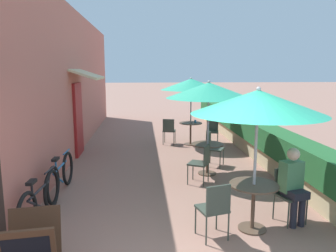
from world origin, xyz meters
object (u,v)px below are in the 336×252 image
(patio_table_near, at_px, (253,197))
(coffee_cup_far, at_px, (195,121))
(cafe_chair_mid_left, at_px, (212,146))
(cafe_chair_mid_right, at_px, (202,161))
(cafe_chair_near_left, at_px, (288,190))
(patio_table_mid, at_px, (208,152))
(patio_table_far, at_px, (191,129))
(patio_umbrella_mid, at_px, (209,90))
(cafe_chair_near_right, at_px, (215,206))
(cafe_chair_far_left, at_px, (212,129))
(patio_umbrella_far, at_px, (191,84))
(seated_patron_near_left, at_px, (293,183))
(bicycle_leaning, at_px, (40,200))
(bicycle_second, at_px, (61,175))
(patio_umbrella_near, at_px, (258,102))
(cafe_chair_far_right, at_px, (169,129))

(patio_table_near, bearing_deg, coffee_cup_far, 89.61)
(cafe_chair_mid_left, bearing_deg, cafe_chair_mid_right, 6.08)
(patio_table_near, xyz_separation_m, cafe_chair_near_left, (0.67, 0.27, -0.01))
(patio_table_near, bearing_deg, cafe_chair_mid_left, 88.38)
(patio_table_mid, relative_size, patio_table_far, 1.00)
(cafe_chair_near_left, xyz_separation_m, patio_umbrella_mid, (-0.83, 2.53, 1.49))
(cafe_chair_near_right, bearing_deg, cafe_chair_near_left, 6.08)
(patio_table_near, bearing_deg, cafe_chair_far_left, 84.08)
(patio_table_mid, relative_size, patio_umbrella_far, 0.34)
(cafe_chair_near_left, relative_size, seated_patron_near_left, 0.70)
(patio_table_far, distance_m, bicycle_leaning, 6.32)
(seated_patron_near_left, height_order, bicycle_second, seated_patron_near_left)
(patio_umbrella_mid, height_order, patio_table_far, patio_umbrella_mid)
(cafe_chair_mid_right, relative_size, patio_umbrella_far, 0.39)
(patio_umbrella_far, xyz_separation_m, coffee_cup_far, (0.15, -0.00, -1.22))
(patio_umbrella_far, bearing_deg, patio_umbrella_near, -88.91)
(patio_table_mid, height_order, cafe_chair_far_right, cafe_chair_far_right)
(seated_patron_near_left, distance_m, patio_umbrella_mid, 3.07)
(cafe_chair_far_left, bearing_deg, coffee_cup_far, 4.55)
(patio_table_far, xyz_separation_m, bicycle_leaning, (-3.27, -5.41, -0.16))
(cafe_chair_near_left, distance_m, patio_table_mid, 2.66)
(cafe_chair_mid_right, xyz_separation_m, coffee_cup_far, (0.47, 3.79, 0.27))
(cafe_chair_far_right, bearing_deg, patio_umbrella_near, -69.79)
(bicycle_second, bearing_deg, cafe_chair_far_right, 61.06)
(patio_table_near, bearing_deg, patio_table_mid, 93.35)
(patio_table_near, height_order, cafe_chair_far_right, cafe_chair_far_right)
(coffee_cup_far, bearing_deg, bicycle_leaning, -122.31)
(patio_umbrella_mid, bearing_deg, seated_patron_near_left, -71.85)
(patio_table_mid, height_order, cafe_chair_mid_right, cafe_chair_mid_right)
(coffee_cup_far, relative_size, bicycle_leaning, 0.05)
(patio_table_mid, height_order, cafe_chair_mid_left, cafe_chair_mid_left)
(patio_table_mid, distance_m, bicycle_leaning, 3.95)
(patio_table_near, bearing_deg, patio_umbrella_mid, 93.35)
(cafe_chair_near_right, xyz_separation_m, bicycle_second, (-2.68, 2.05, -0.14))
(cafe_chair_near_right, height_order, bicycle_second, cafe_chair_near_right)
(cafe_chair_near_right, xyz_separation_m, patio_umbrella_far, (0.56, 6.19, 1.49))
(patio_umbrella_near, relative_size, seated_patron_near_left, 1.79)
(patio_umbrella_mid, relative_size, patio_umbrella_far, 1.00)
(patio_umbrella_mid, xyz_separation_m, cafe_chair_mid_right, (-0.26, -0.67, -1.49))
(cafe_chair_mid_left, height_order, coffee_cup_far, cafe_chair_mid_left)
(cafe_chair_near_right, bearing_deg, bicycle_leaning, 148.20)
(patio_umbrella_far, height_order, bicycle_second, patio_umbrella_far)
(patio_table_far, relative_size, bicycle_leaning, 0.43)
(bicycle_leaning, bearing_deg, patio_table_mid, 39.46)
(cafe_chair_far_right, height_order, coffee_cup_far, cafe_chair_far_right)
(seated_patron_near_left, xyz_separation_m, cafe_chair_far_right, (-1.53, 5.84, -0.17))
(patio_umbrella_near, xyz_separation_m, coffee_cup_far, (0.04, 5.92, -1.22))
(patio_table_mid, bearing_deg, cafe_chair_far_left, 75.83)
(cafe_chair_near_right, xyz_separation_m, patio_umbrella_mid, (0.51, 3.06, 1.49))
(bicycle_leaning, bearing_deg, cafe_chair_near_left, 0.63)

